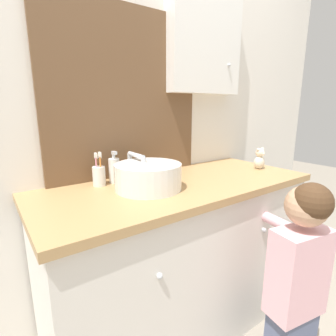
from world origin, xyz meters
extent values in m
cube|color=silver|center=(0.00, 0.63, 1.25)|extent=(3.20, 0.06, 2.50)
cube|color=brown|center=(-0.13, 0.59, 1.26)|extent=(0.88, 0.02, 0.89)
cube|color=#B2C1CC|center=(-0.13, 0.58, 1.26)|extent=(0.82, 0.01, 0.83)
cube|color=white|center=(0.37, 0.55, 1.63)|extent=(0.52, 0.10, 0.69)
sphere|color=silver|center=(0.53, 0.49, 1.45)|extent=(0.02, 0.02, 0.02)
cube|color=silver|center=(0.00, 0.30, 0.40)|extent=(1.37, 0.55, 0.80)
cube|color=tan|center=(0.00, 0.30, 0.82)|extent=(1.41, 0.59, 0.03)
sphere|color=silver|center=(-0.32, 0.02, 0.60)|extent=(0.02, 0.02, 0.02)
sphere|color=silver|center=(0.32, 0.02, 0.60)|extent=(0.02, 0.02, 0.02)
cylinder|color=white|center=(-0.18, 0.31, 0.89)|extent=(0.31, 0.31, 0.12)
cylinder|color=silver|center=(-0.18, 0.31, 0.95)|extent=(0.25, 0.25, 0.01)
cylinder|color=silver|center=(-0.18, 0.49, 0.90)|extent=(0.02, 0.02, 0.14)
cylinder|color=silver|center=(-0.18, 0.42, 0.97)|extent=(0.02, 0.14, 0.02)
cylinder|color=silver|center=(-0.18, 0.35, 0.96)|extent=(0.02, 0.02, 0.02)
sphere|color=white|center=(-0.10, 0.49, 0.87)|extent=(0.05, 0.05, 0.05)
cylinder|color=silver|center=(-0.35, 0.49, 0.88)|extent=(0.06, 0.06, 0.09)
cylinder|color=#D6423D|center=(-0.34, 0.49, 0.92)|extent=(0.01, 0.01, 0.14)
cube|color=white|center=(-0.34, 0.49, 0.98)|extent=(0.01, 0.02, 0.02)
cylinder|color=#E5CC4C|center=(-0.35, 0.51, 0.91)|extent=(0.01, 0.01, 0.14)
cube|color=white|center=(-0.35, 0.51, 0.98)|extent=(0.01, 0.02, 0.02)
cylinder|color=pink|center=(-0.36, 0.49, 0.92)|extent=(0.01, 0.01, 0.15)
cube|color=white|center=(-0.36, 0.49, 0.98)|extent=(0.01, 0.02, 0.02)
cylinder|color=orange|center=(-0.34, 0.48, 0.92)|extent=(0.01, 0.01, 0.15)
cube|color=white|center=(-0.34, 0.48, 0.99)|extent=(0.01, 0.02, 0.02)
cylinder|color=white|center=(-0.27, 0.50, 0.89)|extent=(0.05, 0.05, 0.12)
cylinder|color=silver|center=(-0.27, 0.50, 0.97)|extent=(0.02, 0.02, 0.02)
cube|color=silver|center=(-0.27, 0.49, 0.98)|extent=(0.02, 0.03, 0.02)
cube|color=beige|center=(0.20, -0.23, 0.55)|extent=(0.26, 0.17, 0.38)
sphere|color=tan|center=(0.20, -0.23, 0.83)|extent=(0.16, 0.16, 0.16)
sphere|color=#4C331E|center=(0.19, -0.25, 0.86)|extent=(0.15, 0.15, 0.15)
cylinder|color=beige|center=(0.32, -0.04, 0.67)|extent=(0.10, 0.29, 0.05)
cylinder|color=pink|center=(0.34, 0.10, 0.71)|extent=(0.02, 0.05, 0.12)
ellipsoid|color=beige|center=(0.58, 0.26, 0.87)|extent=(0.07, 0.06, 0.08)
sphere|color=beige|center=(0.58, 0.26, 0.93)|extent=(0.05, 0.05, 0.05)
sphere|color=beige|center=(0.56, 0.26, 0.95)|extent=(0.02, 0.02, 0.02)
sphere|color=beige|center=(0.60, 0.26, 0.95)|extent=(0.02, 0.02, 0.02)
sphere|color=silver|center=(0.58, 0.24, 0.93)|extent=(0.02, 0.02, 0.02)
camera|label=1|loc=(-0.78, -0.69, 1.20)|focal=28.00mm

